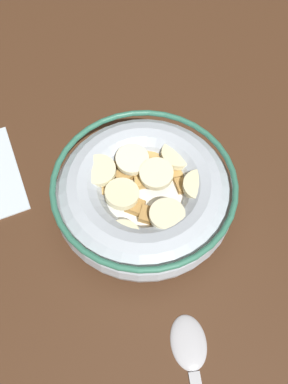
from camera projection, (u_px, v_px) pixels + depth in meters
The scene contains 3 objects.
ground_plane at pixel (144, 210), 42.15cm from camera, with size 111.78×111.78×2.00cm, color #472B19.
cereal_bowl at pixel (144, 193), 38.82cm from camera, with size 18.26×18.26×5.39cm.
spoon at pixel (193, 365), 33.10cm from camera, with size 15.93×3.32×0.80cm.
Camera 1 is at (-19.19, 2.74, 36.48)cm, focal length 35.81 mm.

